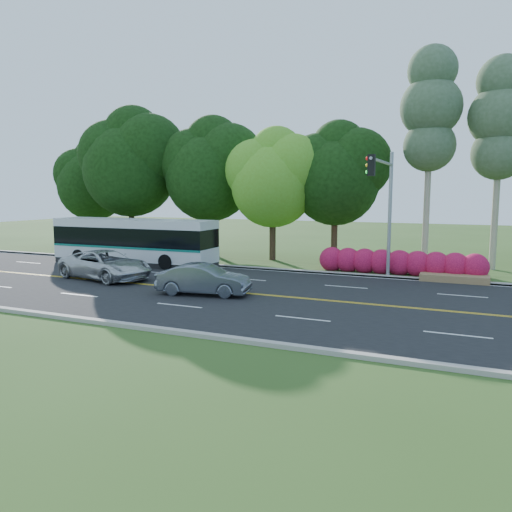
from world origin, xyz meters
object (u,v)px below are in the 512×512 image
at_px(transit_bus, 134,242).
at_px(suv, 106,265).
at_px(sedan, 204,279).
at_px(traffic_signal, 385,195).

relative_size(transit_bus, suv, 2.03).
bearing_deg(suv, transit_bus, 33.58).
distance_m(transit_bus, sedan, 11.53).
distance_m(traffic_signal, transit_bus, 16.70).
xyz_separation_m(traffic_signal, sedan, (-7.17, -6.48, -3.93)).
bearing_deg(traffic_signal, sedan, -137.87).
height_order(traffic_signal, sedan, traffic_signal).
bearing_deg(sedan, transit_bus, 43.05).
height_order(sedan, suv, suv).
bearing_deg(sedan, suv, 67.24).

